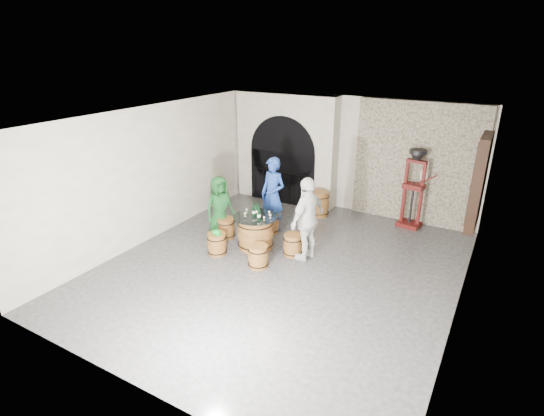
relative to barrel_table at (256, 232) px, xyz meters
The scene contains 31 objects.
ground 1.19m from the barrel_table, 28.54° to the right, with size 8.00×8.00×0.00m, color #2B2B2D.
wall_back 3.80m from the barrel_table, 74.15° to the left, with size 8.00×8.00×0.00m, color beige.
wall_front 4.79m from the barrel_table, 77.76° to the right, with size 8.00×8.00×0.00m, color beige.
wall_left 2.84m from the barrel_table, 168.00° to the right, with size 8.00×8.00×0.00m, color beige.
wall_right 4.67m from the barrel_table, ahead, with size 8.00×8.00×0.00m, color beige.
ceiling 3.02m from the barrel_table, 28.54° to the right, with size 8.00×8.00×0.00m, color beige.
stone_facing_panel 4.56m from the barrel_table, 50.73° to the left, with size 3.20×0.12×3.18m, color #9D937D.
arched_opening 3.54m from the barrel_table, 105.97° to the left, with size 3.10×0.60×3.19m.
shuttered_window 4.95m from the barrel_table, 23.14° to the left, with size 0.23×1.10×2.00m.
barrel_table is the anchor object (origin of this frame).
barrel_stool_left 0.95m from the barrel_table, behind, with size 0.44×0.44×0.51m.
barrel_stool_far 0.95m from the barrel_table, 97.83° to the left, with size 0.44×0.44×0.51m.
barrel_stool_right 0.95m from the barrel_table, ahead, with size 0.44×0.44×0.51m.
barrel_stool_near_right 0.95m from the barrel_table, 54.86° to the right, with size 0.44×0.44×0.51m.
barrel_stool_near_left 0.95m from the barrel_table, 129.07° to the right, with size 0.44×0.44×0.51m.
green_cap 0.95m from the barrel_table, 128.84° to the right, with size 0.24×0.19×0.10m.
person_green 1.18m from the barrel_table, behind, with size 0.76×0.49×1.55m, color #12431C.
person_blue 1.23m from the barrel_table, 97.83° to the left, with size 0.70×0.46×1.91m, color navy.
person_white 1.39m from the barrel_table, ahead, with size 1.11×0.46×1.90m, color silver.
wine_bottle_left 0.53m from the barrel_table, behind, with size 0.08×0.08×0.32m.
wine_bottle_center 0.57m from the barrel_table, 35.18° to the right, with size 0.08×0.08×0.32m.
wine_bottle_right 0.54m from the barrel_table, 83.75° to the left, with size 0.08×0.08×0.32m.
tasting_glass_a 0.51m from the barrel_table, 149.25° to the right, with size 0.05×0.05×0.10m, color #B75F23, non-canonical shape.
tasting_glass_b 0.58m from the barrel_table, 13.87° to the left, with size 0.05×0.05×0.10m, color #B75F23, non-canonical shape.
tasting_glass_c 0.55m from the barrel_table, 121.70° to the left, with size 0.05×0.05×0.10m, color #B75F23, non-canonical shape.
tasting_glass_d 0.56m from the barrel_table, 43.94° to the left, with size 0.05×0.05×0.10m, color #B75F23, non-canonical shape.
tasting_glass_e 0.55m from the barrel_table, 18.74° to the right, with size 0.05×0.05×0.10m, color #B75F23, non-canonical shape.
tasting_glass_f 0.55m from the barrel_table, 162.98° to the left, with size 0.05×0.05×0.10m, color #B75F23, non-canonical shape.
side_barrel 2.61m from the barrel_table, 79.07° to the left, with size 0.54×0.54×0.71m.
corking_press 4.26m from the barrel_table, 47.02° to the left, with size 0.86×0.54×2.06m.
control_box 4.60m from the barrel_table, 47.62° to the left, with size 0.18×0.10×0.22m, color silver.
Camera 1 is at (3.82, -7.09, 4.55)m, focal length 28.00 mm.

